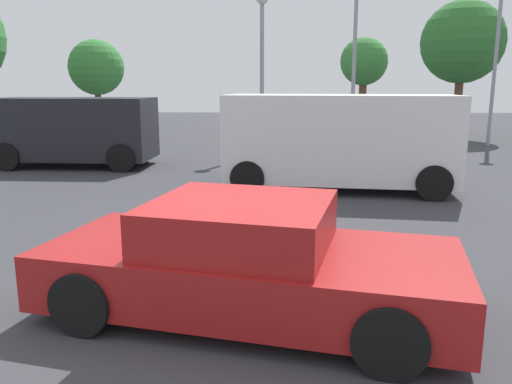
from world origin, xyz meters
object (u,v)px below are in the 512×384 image
Objects in this scene: dog at (215,226)px; pedestrian at (248,136)px; light_post_mid at (499,25)px; van_white at (339,139)px; sedan_foreground at (248,262)px; suv_dark at (76,129)px; light_post_near at (262,42)px; light_post_far at (355,30)px.

pedestrian reaches higher than dog.
dog is 0.08× the size of light_post_mid.
light_post_mid reaches higher than van_white.
sedan_foreground is 1.01× the size of suv_dark.
van_white reaches higher than dog.
van_white is at bearing 3.43° from dog.
light_post_mid is (8.99, 2.63, 0.83)m from light_post_near.
van_white is 3.13× the size of pedestrian.
pedestrian reaches higher than sedan_foreground.
pedestrian is 0.27× the size of light_post_far.
suv_dark is (-4.93, 7.31, 0.86)m from dog.
light_post_near reaches higher than suv_dark.
light_post_far is (1.43, 7.40, 3.12)m from van_white.
light_post_mid reaches higher than light_post_near.
suv_dark is 10.24m from light_post_far.
sedan_foreground is at bearing -89.50° from light_post_near.
sedan_foreground is 11.33m from suv_dark.
light_post_mid is at bearing 145.91° from pedestrian.
light_post_near is (-0.11, 12.90, 3.22)m from sedan_foreground.
suv_dark is 6.79m from light_post_near.
light_post_far is (3.32, 1.19, 0.50)m from light_post_near.
dog is at bearing -126.21° from light_post_mid.
van_white is at bearing -73.04° from light_post_near.
light_post_far is (8.77, 4.23, 3.19)m from suv_dark.
pedestrian is at bearing -143.72° from light_post_mid.
light_post_near is at bearing -163.71° from light_post_mid.
sedan_foreground is 2.65m from dog.
light_post_mid reaches higher than pedestrian.
light_post_mid is 1.09× the size of light_post_far.
suv_dark is 5.29m from pedestrian.
light_post_far reaches higher than dog.
light_post_near is (0.28, 4.18, 2.77)m from pedestrian.
dog is 0.10× the size of light_post_near.
light_post_near is 9.40m from light_post_mid.
van_white is at bearing 66.47° from pedestrian.
van_white reaches higher than pedestrian.
dog is 8.86m from suv_dark.
dog is 0.10× the size of van_white.
van_white is 8.00m from suv_dark.
light_post_mid is 5.85m from light_post_far.
suv_dark is (-5.56, 9.86, 0.53)m from sedan_foreground.
light_post_mid reaches higher than light_post_far.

